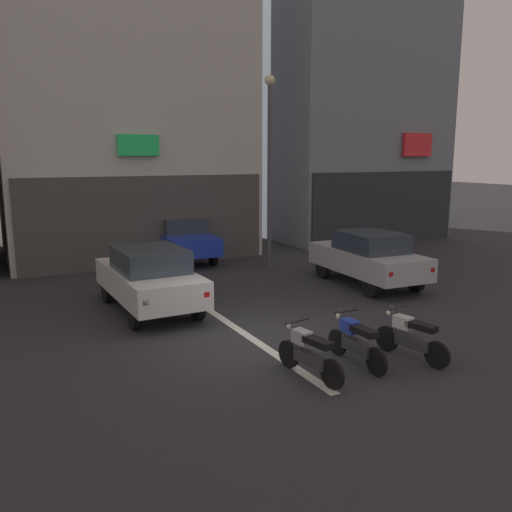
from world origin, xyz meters
TOP-DOWN VIEW (x-y plane):
  - ground_plane at (0.00, 0.00)m, footprint 120.00×120.00m
  - lane_centre_line at (0.00, 6.00)m, footprint 0.20×18.00m
  - building_mid_block at (0.24, 12.28)m, footprint 9.13×7.45m
  - building_far_right at (11.04, 12.29)m, footprint 8.12×7.39m
  - car_white_crossing_near at (-1.35, 3.14)m, footprint 1.85×4.14m
  - car_silver_parked_kerbside at (5.34, 2.80)m, footprint 2.01×4.20m
  - car_blue_down_street at (1.56, 9.07)m, footprint 1.89×4.16m
  - street_lamp at (3.98, 6.60)m, footprint 0.36×0.36m
  - motorcycle_silver_row_leftmost at (-0.02, -2.19)m, footprint 0.55×1.66m
  - motorcycle_blue_row_left_mid at (1.09, -2.10)m, footprint 0.55×1.67m
  - motorcycle_white_row_centre at (2.20, -2.37)m, footprint 0.55×1.65m

SIDE VIEW (x-z plane):
  - ground_plane at x=0.00m, z-range 0.00..0.00m
  - lane_centre_line at x=0.00m, z-range 0.00..0.01m
  - motorcycle_silver_row_leftmost at x=-0.02m, z-range -0.03..0.95m
  - motorcycle_blue_row_left_mid at x=1.09m, z-range -0.03..0.95m
  - motorcycle_white_row_centre at x=2.20m, z-range -0.03..0.95m
  - car_white_crossing_near at x=-1.35m, z-range 0.07..1.71m
  - car_silver_parked_kerbside at x=5.34m, z-range 0.07..1.71m
  - car_blue_down_street at x=1.56m, z-range 0.07..1.71m
  - street_lamp at x=3.98m, z-range 0.73..7.29m
  - building_mid_block at x=0.24m, z-range -0.02..13.80m
  - building_far_right at x=11.04m, z-range -0.02..20.96m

